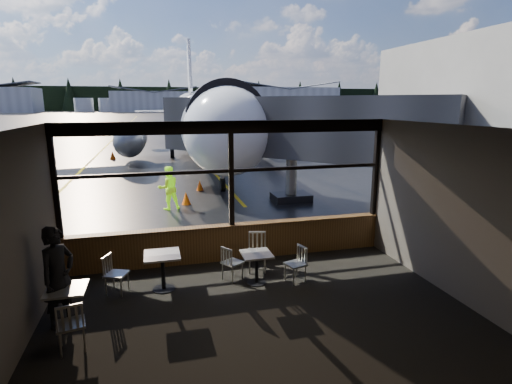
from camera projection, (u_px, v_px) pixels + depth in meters
name	position (u px, v px, depth m)	size (l,w,h in m)	color
ground_plane	(157.00, 116.00, 123.57)	(520.00, 520.00, 0.00)	black
carpet_floor	(264.00, 319.00, 7.37)	(8.00, 6.00, 0.01)	black
ceiling	(265.00, 128.00, 6.61)	(8.00, 6.00, 0.04)	#38332D
wall_left	(9.00, 250.00, 6.01)	(0.04, 6.00, 3.50)	#504940
wall_right	(457.00, 214.00, 7.97)	(0.04, 6.00, 3.50)	#504940
wall_back	(342.00, 315.00, 4.16)	(8.00, 0.04, 3.50)	#504940
window_sill	(232.00, 243.00, 10.11)	(8.00, 0.28, 0.90)	#4B3016
window_header	(230.00, 127.00, 9.47)	(8.00, 0.18, 0.30)	black
mullion_left	(55.00, 183.00, 8.76)	(0.12, 0.12, 2.60)	black
mullion_centre	(231.00, 175.00, 9.73)	(0.12, 0.12, 2.60)	black
mullion_right	(376.00, 168.00, 10.69)	(0.12, 0.12, 2.60)	black
window_transom	(231.00, 171.00, 9.70)	(8.00, 0.10, 0.08)	black
airliner	(201.00, 85.00, 27.73)	(28.00, 33.60, 10.27)	white
jet_bridge	(294.00, 142.00, 15.76)	(9.00, 11.00, 4.80)	#2A292C
cafe_table_near	(257.00, 268.00, 8.77)	(0.64, 0.64, 0.71)	#9E9991
cafe_table_mid	(163.00, 272.00, 8.46)	(0.74, 0.74, 0.81)	#A59F97
cafe_table_left	(68.00, 308.00, 7.06)	(0.67, 0.67, 0.74)	gray
chair_near_e	(295.00, 264.00, 8.83)	(0.45, 0.45, 0.83)	#BAB5A8
chair_near_w	(232.00, 263.00, 8.94)	(0.45, 0.45, 0.82)	#B9B5A7
chair_near_n	(257.00, 252.00, 9.40)	(0.51, 0.51, 0.93)	#B0AB9E
chair_mid_w	(117.00, 275.00, 8.28)	(0.47, 0.47, 0.85)	beige
chair_left_s	(71.00, 325.00, 6.37)	(0.49, 0.49, 0.89)	#AFAB9E
passenger	(58.00, 277.00, 7.01)	(0.67, 0.44, 1.85)	black
ground_crew	(168.00, 188.00, 14.87)	(0.79, 0.61, 1.62)	#BFF219
cone_nose	(200.00, 185.00, 18.22)	(0.33, 0.33, 0.46)	#FF4408
cone_wing	(113.00, 155.00, 28.24)	(0.41, 0.41, 0.57)	orange
terminal_annex	(490.00, 129.00, 14.36)	(5.00, 7.00, 6.00)	gray
hangar_mid	(154.00, 100.00, 183.88)	(38.00, 15.00, 10.00)	silver
hangar_right	(283.00, 98.00, 191.72)	(50.00, 20.00, 12.00)	silver
fuel_tank_a	(84.00, 105.00, 174.15)	(8.00, 8.00, 6.00)	silver
fuel_tank_b	(108.00, 105.00, 176.60)	(8.00, 8.00, 6.00)	silver
fuel_tank_c	(132.00, 105.00, 179.04)	(8.00, 8.00, 6.00)	silver
treeline	(154.00, 99.00, 207.28)	(360.00, 3.00, 12.00)	black
cone_extra	(186.00, 198.00, 15.67)	(0.36, 0.36, 0.50)	#EC3D07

